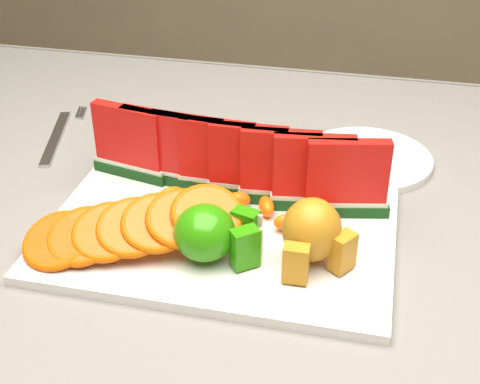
{
  "coord_description": "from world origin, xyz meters",
  "views": [
    {
      "loc": [
        0.16,
        -0.64,
        1.22
      ],
      "look_at": [
        0.02,
        -0.0,
        0.81
      ],
      "focal_mm": 50.0,
      "sensor_mm": 36.0,
      "label": 1
    }
  ],
  "objects_px": {
    "apple_cluster": "(212,233)",
    "fork": "(58,135)",
    "pear_cluster": "(313,233)",
    "platter": "(223,226)",
    "side_plate": "(367,159)"
  },
  "relations": [
    {
      "from": "platter",
      "to": "side_plate",
      "type": "distance_m",
      "value": 0.26
    },
    {
      "from": "fork",
      "to": "pear_cluster",
      "type": "bearing_deg",
      "value": -29.61
    },
    {
      "from": "platter",
      "to": "apple_cluster",
      "type": "xyz_separation_m",
      "value": [
        0.01,
        -0.07,
        0.04
      ]
    },
    {
      "from": "platter",
      "to": "pear_cluster",
      "type": "relative_size",
      "value": 4.41
    },
    {
      "from": "apple_cluster",
      "to": "fork",
      "type": "distance_m",
      "value": 0.4
    },
    {
      "from": "apple_cluster",
      "to": "side_plate",
      "type": "relative_size",
      "value": 0.54
    },
    {
      "from": "pear_cluster",
      "to": "side_plate",
      "type": "distance_m",
      "value": 0.26
    },
    {
      "from": "apple_cluster",
      "to": "side_plate",
      "type": "xyz_separation_m",
      "value": [
        0.15,
        0.27,
        -0.04
      ]
    },
    {
      "from": "pear_cluster",
      "to": "fork",
      "type": "xyz_separation_m",
      "value": [
        -0.41,
        0.23,
        -0.05
      ]
    },
    {
      "from": "platter",
      "to": "apple_cluster",
      "type": "relative_size",
      "value": 3.87
    },
    {
      "from": "platter",
      "to": "fork",
      "type": "distance_m",
      "value": 0.35
    },
    {
      "from": "apple_cluster",
      "to": "fork",
      "type": "bearing_deg",
      "value": 140.61
    },
    {
      "from": "apple_cluster",
      "to": "pear_cluster",
      "type": "height_order",
      "value": "pear_cluster"
    },
    {
      "from": "platter",
      "to": "side_plate",
      "type": "xyz_separation_m",
      "value": [
        0.16,
        0.2,
        -0.0
      ]
    },
    {
      "from": "platter",
      "to": "fork",
      "type": "xyz_separation_m",
      "value": [
        -0.3,
        0.18,
        -0.0
      ]
    }
  ]
}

